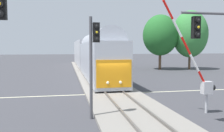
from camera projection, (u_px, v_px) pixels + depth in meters
ground_plane at (112, 94)px, 19.29m from camera, size 220.00×220.00×0.00m
road_centre_stripe at (112, 94)px, 19.29m from camera, size 44.00×0.20×0.01m
railway_track at (112, 92)px, 19.28m from camera, size 4.40×80.00×0.32m
commuter_train at (90, 53)px, 36.48m from camera, size 3.04×40.04×5.16m
crossing_gate_near at (202, 78)px, 13.40m from camera, size 3.26×0.40×6.22m
traffic_signal_median at (94, 51)px, 12.26m from camera, size 0.53×0.38×5.26m
oak_far_right at (160, 35)px, 39.81m from camera, size 5.77×5.77×9.08m
maple_right_background at (190, 34)px, 40.05m from camera, size 5.77×5.77×9.80m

